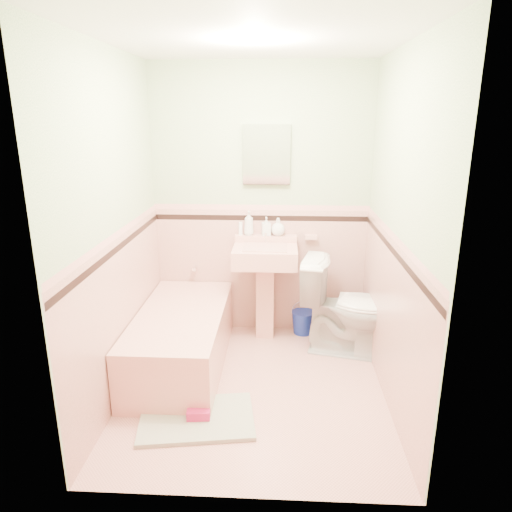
{
  "coord_description": "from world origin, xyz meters",
  "views": [
    {
      "loc": [
        0.19,
        -3.2,
        2.04
      ],
      "look_at": [
        0.0,
        0.25,
        1.0
      ],
      "focal_mm": 32.92,
      "sensor_mm": 36.0,
      "label": 1
    }
  ],
  "objects_px": {
    "bathtub": "(182,340)",
    "soap_bottle_mid": "(266,226)",
    "soap_bottle_right": "(278,227)",
    "sink": "(265,294)",
    "bucket": "(303,322)",
    "soap_bottle_left": "(249,223)",
    "shoe": "(198,415)",
    "medicine_cabinet": "(267,155)",
    "toilet": "(351,307)"
  },
  "relations": [
    {
      "from": "bathtub",
      "to": "soap_bottle_mid",
      "type": "bearing_deg",
      "value": 46.12
    },
    {
      "from": "bathtub",
      "to": "soap_bottle_right",
      "type": "height_order",
      "value": "soap_bottle_right"
    },
    {
      "from": "sink",
      "to": "bucket",
      "type": "height_order",
      "value": "sink"
    },
    {
      "from": "sink",
      "to": "soap_bottle_left",
      "type": "distance_m",
      "value": 0.67
    },
    {
      "from": "sink",
      "to": "soap_bottle_left",
      "type": "xyz_separation_m",
      "value": [
        -0.16,
        0.18,
        0.63
      ]
    },
    {
      "from": "shoe",
      "to": "soap_bottle_left",
      "type": "bearing_deg",
      "value": 74.35
    },
    {
      "from": "medicine_cabinet",
      "to": "soap_bottle_mid",
      "type": "height_order",
      "value": "medicine_cabinet"
    },
    {
      "from": "soap_bottle_left",
      "to": "shoe",
      "type": "xyz_separation_m",
      "value": [
        -0.25,
        -1.49,
        -1.02
      ]
    },
    {
      "from": "soap_bottle_left",
      "to": "soap_bottle_mid",
      "type": "bearing_deg",
      "value": 0.0
    },
    {
      "from": "sink",
      "to": "soap_bottle_mid",
      "type": "height_order",
      "value": "soap_bottle_mid"
    },
    {
      "from": "sink",
      "to": "soap_bottle_left",
      "type": "bearing_deg",
      "value": 131.49
    },
    {
      "from": "soap_bottle_left",
      "to": "soap_bottle_mid",
      "type": "relative_size",
      "value": 1.31
    },
    {
      "from": "soap_bottle_right",
      "to": "soap_bottle_mid",
      "type": "bearing_deg",
      "value": 180.0
    },
    {
      "from": "sink",
      "to": "bucket",
      "type": "distance_m",
      "value": 0.52
    },
    {
      "from": "bathtub",
      "to": "toilet",
      "type": "bearing_deg",
      "value": 12.0
    },
    {
      "from": "bathtub",
      "to": "soap_bottle_left",
      "type": "relative_size",
      "value": 6.62
    },
    {
      "from": "medicine_cabinet",
      "to": "soap_bottle_mid",
      "type": "bearing_deg",
      "value": -84.61
    },
    {
      "from": "medicine_cabinet",
      "to": "toilet",
      "type": "xyz_separation_m",
      "value": [
        0.76,
        -0.43,
        -1.27
      ]
    },
    {
      "from": "sink",
      "to": "soap_bottle_right",
      "type": "relative_size",
      "value": 5.53
    },
    {
      "from": "soap_bottle_left",
      "to": "toilet",
      "type": "bearing_deg",
      "value": -23.77
    },
    {
      "from": "medicine_cabinet",
      "to": "soap_bottle_right",
      "type": "height_order",
      "value": "medicine_cabinet"
    },
    {
      "from": "soap_bottle_right",
      "to": "bucket",
      "type": "bearing_deg",
      "value": -10.44
    },
    {
      "from": "soap_bottle_mid",
      "to": "toilet",
      "type": "bearing_deg",
      "value": -28.13
    },
    {
      "from": "sink",
      "to": "soap_bottle_right",
      "type": "height_order",
      "value": "soap_bottle_right"
    },
    {
      "from": "medicine_cabinet",
      "to": "soap_bottle_mid",
      "type": "distance_m",
      "value": 0.65
    },
    {
      "from": "soap_bottle_right",
      "to": "toilet",
      "type": "relative_size",
      "value": 0.19
    },
    {
      "from": "bucket",
      "to": "shoe",
      "type": "xyz_separation_m",
      "value": [
        -0.78,
        -1.44,
        -0.05
      ]
    },
    {
      "from": "soap_bottle_mid",
      "to": "shoe",
      "type": "xyz_separation_m",
      "value": [
        -0.41,
        -1.49,
        -0.99
      ]
    },
    {
      "from": "soap_bottle_right",
      "to": "shoe",
      "type": "relative_size",
      "value": 1.03
    },
    {
      "from": "bucket",
      "to": "sink",
      "type": "bearing_deg",
      "value": -160.1
    },
    {
      "from": "bucket",
      "to": "medicine_cabinet",
      "type": "bearing_deg",
      "value": 168.17
    },
    {
      "from": "bucket",
      "to": "shoe",
      "type": "bearing_deg",
      "value": -118.3
    },
    {
      "from": "soap_bottle_mid",
      "to": "bucket",
      "type": "bearing_deg",
      "value": -7.34
    },
    {
      "from": "soap_bottle_left",
      "to": "shoe",
      "type": "distance_m",
      "value": 1.82
    },
    {
      "from": "sink",
      "to": "shoe",
      "type": "xyz_separation_m",
      "value": [
        -0.41,
        -1.31,
        -0.39
      ]
    },
    {
      "from": "soap_bottle_left",
      "to": "shoe",
      "type": "bearing_deg",
      "value": -99.54
    },
    {
      "from": "soap_bottle_left",
      "to": "soap_bottle_mid",
      "type": "xyz_separation_m",
      "value": [
        0.16,
        0.0,
        -0.03
      ]
    },
    {
      "from": "bathtub",
      "to": "soap_bottle_mid",
      "type": "relative_size",
      "value": 8.7
    },
    {
      "from": "bathtub",
      "to": "shoe",
      "type": "bearing_deg",
      "value": -70.88
    },
    {
      "from": "medicine_cabinet",
      "to": "soap_bottle_left",
      "type": "relative_size",
      "value": 2.34
    },
    {
      "from": "soap_bottle_right",
      "to": "toilet",
      "type": "bearing_deg",
      "value": -32.02
    },
    {
      "from": "toilet",
      "to": "bucket",
      "type": "bearing_deg",
      "value": 60.4
    },
    {
      "from": "soap_bottle_mid",
      "to": "soap_bottle_right",
      "type": "bearing_deg",
      "value": 0.0
    },
    {
      "from": "soap_bottle_left",
      "to": "toilet",
      "type": "relative_size",
      "value": 0.26
    },
    {
      "from": "toilet",
      "to": "shoe",
      "type": "relative_size",
      "value": 5.4
    },
    {
      "from": "soap_bottle_right",
      "to": "toilet",
      "type": "height_order",
      "value": "soap_bottle_right"
    },
    {
      "from": "soap_bottle_left",
      "to": "bucket",
      "type": "relative_size",
      "value": 1.02
    },
    {
      "from": "soap_bottle_right",
      "to": "bucket",
      "type": "relative_size",
      "value": 0.74
    },
    {
      "from": "bathtub",
      "to": "soap_bottle_right",
      "type": "relative_size",
      "value": 9.17
    },
    {
      "from": "soap_bottle_mid",
      "to": "soap_bottle_right",
      "type": "distance_m",
      "value": 0.11
    }
  ]
}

